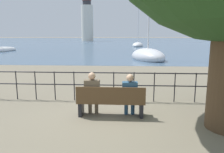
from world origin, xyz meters
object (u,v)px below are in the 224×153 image
at_px(sailboat_1, 138,45).
at_px(harbor_lighthouse, 87,21).
at_px(park_bench, 111,102).
at_px(sailboat_2, 148,56).
at_px(sailboat_0, 0,50).
at_px(seated_person_right, 130,93).
at_px(seated_person_left, 92,92).

xyz_separation_m(sailboat_1, harbor_lighthouse, (-20.47, 52.35, 8.76)).
bearing_deg(sailboat_1, harbor_lighthouse, 120.59).
bearing_deg(sailboat_1, park_bench, -84.85).
bearing_deg(park_bench, sailboat_2, 80.57).
bearing_deg(harbor_lighthouse, sailboat_0, -90.73).
height_order(park_bench, sailboat_2, sailboat_2).
bearing_deg(sailboat_1, seated_person_right, -84.15).
bearing_deg(park_bench, sailboat_0, 125.66).
bearing_deg(sailboat_0, sailboat_1, 44.57).
relative_size(sailboat_0, sailboat_2, 0.62).
distance_m(park_bench, harbor_lighthouse, 97.95).
height_order(park_bench, seated_person_left, seated_person_left).
bearing_deg(seated_person_right, sailboat_1, 86.62).
relative_size(seated_person_left, harbor_lighthouse, 0.07).
relative_size(sailboat_2, harbor_lighthouse, 0.68).
bearing_deg(seated_person_left, harbor_lighthouse, 99.94).
bearing_deg(sailboat_0, harbor_lighthouse, 93.40).
distance_m(seated_person_right, sailboat_0, 31.57).
distance_m(seated_person_left, sailboat_1, 43.73).
xyz_separation_m(seated_person_left, sailboat_1, (3.66, 43.58, -0.35)).
xyz_separation_m(park_bench, sailboat_2, (2.58, 15.56, -0.04)).
distance_m(seated_person_left, sailboat_2, 15.79).
bearing_deg(seated_person_right, park_bench, -171.83).
distance_m(seated_person_right, harbor_lighthouse, 97.95).
relative_size(seated_person_right, harbor_lighthouse, 0.06).
distance_m(seated_person_left, seated_person_right, 1.08).
height_order(seated_person_left, sailboat_0, sailboat_0).
distance_m(sailboat_1, harbor_lighthouse, 56.89).
xyz_separation_m(seated_person_left, seated_person_right, (1.08, 0.00, -0.02)).
xyz_separation_m(seated_person_left, sailboat_2, (3.12, 15.48, -0.31)).
xyz_separation_m(seated_person_right, sailboat_0, (-18.80, 25.36, -0.44)).
height_order(park_bench, seated_person_right, seated_person_right).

